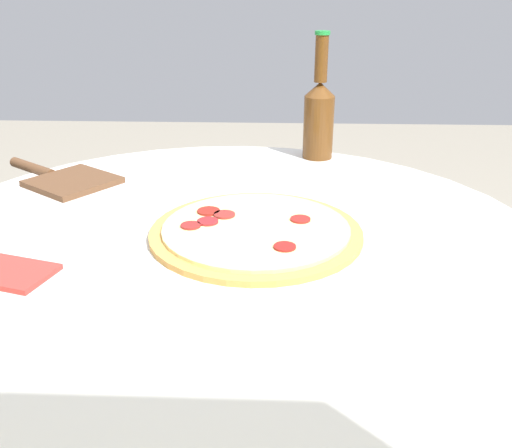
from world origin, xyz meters
name	(u,v)px	position (x,y,z in m)	size (l,w,h in m)	color
table	(224,323)	(0.00, 0.00, 0.60)	(1.07, 1.07, 0.77)	silver
pizza	(256,231)	(-0.05, -0.01, 0.77)	(0.34, 0.34, 0.02)	#C68E47
beer_bottle	(319,114)	(-0.18, -0.45, 0.87)	(0.07, 0.07, 0.28)	#563314
pizza_paddle	(64,179)	(0.35, -0.25, 0.77)	(0.29, 0.24, 0.02)	brown
napkin	(5,272)	(0.29, 0.14, 0.77)	(0.15, 0.12, 0.01)	red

